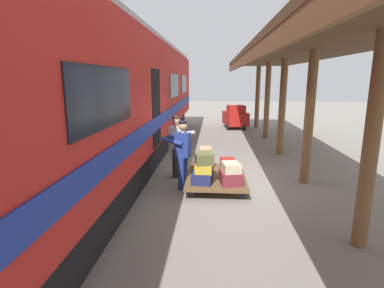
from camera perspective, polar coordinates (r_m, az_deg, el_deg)
name	(u,v)px	position (r m, az deg, el deg)	size (l,w,h in m)	color
ground_plane	(225,180)	(8.30, 6.33, -6.86)	(60.00, 60.00, 0.00)	gray
platform_canopy	(312,55)	(8.21, 21.68, 15.32)	(3.20, 19.46, 3.56)	brown
train_car	(100,104)	(8.42, -16.93, 7.33)	(3.03, 21.27, 4.00)	#B21E19
luggage_cart	(216,176)	(7.84, 4.56, -6.11)	(1.48, 2.19, 0.28)	brown
suitcase_gray_aluminum	(204,164)	(8.38, 2.27, -3.89)	(0.42, 0.54, 0.19)	#9EA0A5
suitcase_brown_leather	(203,171)	(7.80, 2.12, -5.13)	(0.43, 0.59, 0.19)	brown
suitcase_burgundy_valise	(230,177)	(7.22, 7.28, -6.24)	(0.47, 0.61, 0.29)	maroon
suitcase_red_plastic	(228,164)	(8.37, 6.84, -3.69)	(0.38, 0.45, 0.28)	#AD231E
suitcase_slate_roller	(229,170)	(7.80, 7.04, -4.87)	(0.43, 0.44, 0.28)	#4C515B
suitcase_navy_fabric	(202,177)	(7.22, 1.96, -6.26)	(0.46, 0.56, 0.27)	navy
suitcase_cream_canvas	(231,167)	(7.13, 7.42, -4.38)	(0.39, 0.51, 0.21)	beige
suitcase_teal_softside	(205,158)	(8.30, 2.48, -2.69)	(0.42, 0.37, 0.18)	#1E666B
suitcase_yellow_case	(204,168)	(7.16, 2.20, -4.47)	(0.39, 0.55, 0.20)	gold
suitcase_olive_duffel	(204,158)	(7.10, 2.26, -2.69)	(0.40, 0.52, 0.25)	brown
suitcase_tan_vintage	(205,151)	(8.28, 2.56, -1.38)	(0.31, 0.51, 0.20)	tan
suitcase_orange_carryall	(202,163)	(7.76, 1.95, -3.56)	(0.41, 0.55, 0.24)	#CC6B23
porter_in_overalls	(182,152)	(7.44, -1.87, -1.59)	(0.73, 0.56, 1.70)	navy
porter_by_door	(177,145)	(8.32, -2.84, -0.12)	(0.73, 0.55, 1.70)	#332D28
baggage_tug	(235,117)	(16.95, 8.20, 5.05)	(1.43, 1.89, 1.30)	#B21E19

